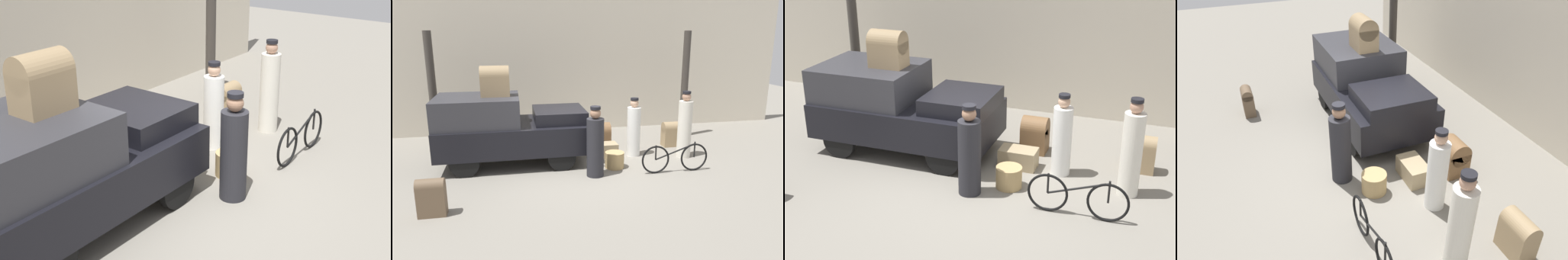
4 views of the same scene
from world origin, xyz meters
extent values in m
plane|color=gray|center=(0.00, 0.00, 0.00)|extent=(30.00, 30.00, 0.00)
cube|color=beige|center=(0.00, 4.08, 2.25)|extent=(16.00, 0.15, 4.50)
cylinder|color=#38332D|center=(-3.76, 2.45, 1.68)|extent=(0.22, 0.22, 3.35)
cylinder|color=black|center=(-0.48, 1.72, 0.35)|extent=(0.69, 0.12, 0.69)
cylinder|color=black|center=(-0.48, 0.03, 0.35)|extent=(0.69, 0.12, 0.69)
cylinder|color=black|center=(-2.77, 1.72, 0.35)|extent=(0.69, 0.12, 0.69)
cylinder|color=black|center=(-2.77, 0.03, 0.35)|extent=(0.69, 0.12, 0.69)
cube|color=black|center=(-1.63, 0.88, 0.72)|extent=(3.69, 1.85, 0.70)
cube|color=#2D2D33|center=(-2.46, 0.88, 1.42)|extent=(2.03, 1.71, 0.70)
cube|color=black|center=(-0.43, 0.88, 1.23)|extent=(1.29, 1.45, 0.32)
torus|color=black|center=(2.68, -0.62, 0.35)|extent=(0.69, 0.04, 0.69)
torus|color=black|center=(1.69, -0.62, 0.35)|extent=(0.69, 0.04, 0.69)
cylinder|color=black|center=(2.18, -0.62, 0.52)|extent=(1.00, 0.04, 0.37)
cylinder|color=black|center=(1.69, -0.62, 0.52)|extent=(0.04, 0.04, 0.36)
cylinder|color=black|center=(2.68, -0.62, 0.54)|extent=(0.04, 0.04, 0.39)
cylinder|color=tan|center=(0.84, -0.03, 0.20)|extent=(0.48, 0.48, 0.40)
cylinder|color=#232328|center=(0.24, -0.47, 0.69)|extent=(0.40, 0.40, 1.39)
sphere|color=#936B51|center=(0.24, -0.47, 1.51)|extent=(0.25, 0.25, 0.25)
cylinder|color=black|center=(0.24, -0.47, 1.64)|extent=(0.24, 0.24, 0.07)
cylinder|color=white|center=(1.60, 0.83, 0.67)|extent=(0.36, 0.36, 1.34)
sphere|color=tan|center=(1.60, 0.83, 1.46)|extent=(0.23, 0.23, 0.23)
cylinder|color=black|center=(1.60, 0.83, 1.57)|extent=(0.21, 0.21, 0.06)
cylinder|color=silver|center=(2.90, 0.43, 0.77)|extent=(0.37, 0.37, 1.54)
sphere|color=tan|center=(2.90, 0.43, 1.66)|extent=(0.23, 0.23, 0.23)
cylinder|color=black|center=(2.90, 0.43, 1.77)|extent=(0.22, 0.22, 0.06)
cube|color=brown|center=(0.88, 1.67, 0.26)|extent=(0.53, 0.47, 0.53)
cylinder|color=brown|center=(0.88, 1.67, 0.53)|extent=(0.53, 0.47, 0.47)
cube|color=#937A56|center=(3.02, 1.47, 0.28)|extent=(0.57, 0.35, 0.56)
cylinder|color=#937A56|center=(3.02, 1.47, 0.56)|extent=(0.57, 0.35, 0.35)
cube|color=#9E8966|center=(0.77, 0.84, 0.19)|extent=(0.73, 0.43, 0.38)
cube|color=#937A56|center=(-2.00, 0.88, 2.02)|extent=(0.69, 0.48, 0.51)
cylinder|color=#937A56|center=(-2.00, 0.88, 2.28)|extent=(0.69, 0.48, 0.48)
camera|label=1|loc=(-5.91, -4.33, 4.09)|focal=50.00mm
camera|label=2|loc=(-1.62, -8.75, 3.31)|focal=35.00mm
camera|label=3|loc=(3.32, -8.49, 4.77)|focal=50.00mm
camera|label=4|loc=(5.98, -2.16, 4.84)|focal=35.00mm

